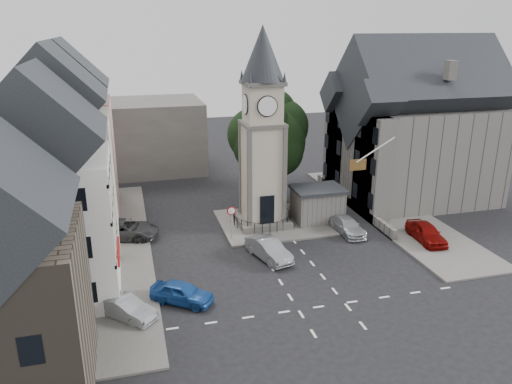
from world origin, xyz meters
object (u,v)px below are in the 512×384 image
object	(u,v)px
stone_shelter	(317,204)
car_west_blue	(182,293)
pedestrian	(381,202)
car_east_red	(426,233)
clock_tower	(262,131)

from	to	relation	value
stone_shelter	car_west_blue	size ratio (longest dim) A/B	1.09
stone_shelter	pedestrian	world-z (taller)	stone_shelter
car_west_blue	car_east_red	xyz separation A→B (m)	(19.62, 4.15, 0.08)
car_west_blue	pedestrian	bearing A→B (deg)	-24.53
stone_shelter	pedestrian	xyz separation A→B (m)	(6.70, 1.18, -0.81)
car_west_blue	pedestrian	distance (m)	22.75
car_east_red	stone_shelter	bearing A→B (deg)	141.44
car_west_blue	car_east_red	world-z (taller)	car_east_red
clock_tower	car_east_red	distance (m)	15.20
clock_tower	pedestrian	distance (m)	13.68
clock_tower	stone_shelter	distance (m)	8.15
car_east_red	pedestrian	distance (m)	7.37
stone_shelter	car_east_red	world-z (taller)	stone_shelter
stone_shelter	car_east_red	xyz separation A→B (m)	(6.70, -6.19, -0.80)
stone_shelter	pedestrian	bearing A→B (deg)	9.99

